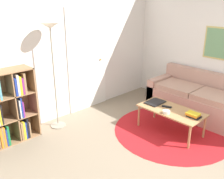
{
  "coord_description": "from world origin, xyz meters",
  "views": [
    {
      "loc": [
        -2.47,
        -1.03,
        2.17
      ],
      "look_at": [
        -0.05,
        1.53,
        0.85
      ],
      "focal_mm": 40.0,
      "sensor_mm": 36.0,
      "label": 1
    }
  ],
  "objects_px": {
    "laptop": "(155,102)",
    "bowl": "(166,112)",
    "floor_lamp": "(51,40)",
    "couch": "(199,100)",
    "bookshelf": "(0,110)",
    "coffee_table": "(171,112)"
  },
  "relations": [
    {
      "from": "bowl",
      "to": "couch",
      "type": "bearing_deg",
      "value": 1.34
    },
    {
      "from": "coffee_table",
      "to": "laptop",
      "type": "height_order",
      "value": "laptop"
    },
    {
      "from": "bookshelf",
      "to": "bowl",
      "type": "xyz_separation_m",
      "value": [
        2.01,
        -1.59,
        -0.14
      ]
    },
    {
      "from": "bookshelf",
      "to": "bowl",
      "type": "height_order",
      "value": "bookshelf"
    },
    {
      "from": "floor_lamp",
      "to": "coffee_table",
      "type": "relative_size",
      "value": 1.68
    },
    {
      "from": "couch",
      "to": "bowl",
      "type": "height_order",
      "value": "couch"
    },
    {
      "from": "bookshelf",
      "to": "couch",
      "type": "relative_size",
      "value": 0.62
    },
    {
      "from": "laptop",
      "to": "floor_lamp",
      "type": "bearing_deg",
      "value": 139.56
    },
    {
      "from": "couch",
      "to": "coffee_table",
      "type": "bearing_deg",
      "value": -179.95
    },
    {
      "from": "floor_lamp",
      "to": "bowl",
      "type": "distance_m",
      "value": 2.16
    },
    {
      "from": "floor_lamp",
      "to": "bowl",
      "type": "relative_size",
      "value": 15.16
    },
    {
      "from": "floor_lamp",
      "to": "coffee_table",
      "type": "xyz_separation_m",
      "value": [
        1.28,
        -1.47,
        -1.16
      ]
    },
    {
      "from": "floor_lamp",
      "to": "laptop",
      "type": "bearing_deg",
      "value": -40.44
    },
    {
      "from": "laptop",
      "to": "bowl",
      "type": "distance_m",
      "value": 0.44
    },
    {
      "from": "couch",
      "to": "laptop",
      "type": "relative_size",
      "value": 5.44
    },
    {
      "from": "floor_lamp",
      "to": "couch",
      "type": "bearing_deg",
      "value": -33.21
    },
    {
      "from": "laptop",
      "to": "bowl",
      "type": "relative_size",
      "value": 2.89
    },
    {
      "from": "floor_lamp",
      "to": "couch",
      "type": "relative_size",
      "value": 0.97
    },
    {
      "from": "bookshelf",
      "to": "laptop",
      "type": "distance_m",
      "value": 2.53
    },
    {
      "from": "floor_lamp",
      "to": "couch",
      "type": "distance_m",
      "value": 2.96
    },
    {
      "from": "bookshelf",
      "to": "couch",
      "type": "height_order",
      "value": "bookshelf"
    },
    {
      "from": "couch",
      "to": "floor_lamp",
      "type": "bearing_deg",
      "value": 146.79
    }
  ]
}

